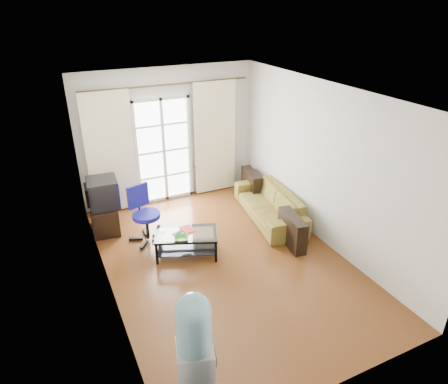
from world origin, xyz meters
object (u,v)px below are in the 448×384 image
object	(u,v)px
crt_tv	(102,193)
task_chair	(146,225)
coffee_table	(187,240)
water_cooler	(196,363)
tv_stand	(105,218)
sofa	(269,204)

from	to	relation	value
crt_tv	task_chair	size ratio (longest dim) A/B	0.60
coffee_table	water_cooler	bearing A→B (deg)	-108.66
tv_stand	crt_tv	size ratio (longest dim) A/B	1.17
coffee_table	task_chair	bearing A→B (deg)	123.09
sofa	water_cooler	world-z (taller)	water_cooler
coffee_table	task_chair	distance (m)	0.87
sofa	task_chair	xyz separation A→B (m)	(-2.34, 0.27, 0.01)
tv_stand	task_chair	size ratio (longest dim) A/B	0.70
task_chair	water_cooler	bearing A→B (deg)	-114.29
sofa	coffee_table	size ratio (longest dim) A/B	1.79
coffee_table	tv_stand	distance (m)	1.72
task_chair	coffee_table	bearing A→B (deg)	-73.54
crt_tv	task_chair	bearing A→B (deg)	-42.47
coffee_table	water_cooler	size ratio (longest dim) A/B	0.70
coffee_table	task_chair	world-z (taller)	task_chair
coffee_table	crt_tv	world-z (taller)	crt_tv
sofa	coffee_table	bearing A→B (deg)	-67.74
crt_tv	sofa	bearing A→B (deg)	-12.86
sofa	crt_tv	bearing A→B (deg)	-98.40
task_chair	water_cooler	world-z (taller)	water_cooler
coffee_table	tv_stand	bearing A→B (deg)	127.97
task_chair	water_cooler	distance (m)	3.61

